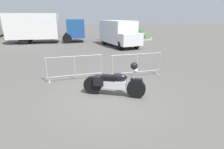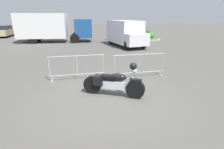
{
  "view_description": "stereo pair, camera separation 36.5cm",
  "coord_description": "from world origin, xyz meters",
  "px_view_note": "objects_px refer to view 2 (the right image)",
  "views": [
    {
      "loc": [
        -0.8,
        -5.45,
        2.69
      ],
      "look_at": [
        0.19,
        0.56,
        0.65
      ],
      "focal_mm": 28.0,
      "sensor_mm": 36.0,
      "label": 1
    },
    {
      "loc": [
        -0.44,
        -5.5,
        2.69
      ],
      "look_at": [
        0.19,
        0.56,
        0.65
      ],
      "focal_mm": 28.0,
      "sensor_mm": 36.0,
      "label": 2
    }
  ],
  "objects_px": {
    "parked_car_tan": "(4,31)",
    "crowd_barrier_far": "(139,65)",
    "pedestrian": "(109,32)",
    "parked_car_maroon": "(26,32)",
    "motorcycle": "(113,83)",
    "parked_car_yellow": "(47,31)",
    "box_truck": "(51,27)",
    "delivery_van": "(125,33)",
    "crowd_barrier_near": "(77,67)"
  },
  "relations": [
    {
      "from": "parked_car_tan",
      "to": "crowd_barrier_far",
      "type": "bearing_deg",
      "value": -148.34
    },
    {
      "from": "crowd_barrier_far",
      "to": "parked_car_tan",
      "type": "relative_size",
      "value": 0.53
    },
    {
      "from": "crowd_barrier_far",
      "to": "pedestrian",
      "type": "relative_size",
      "value": 1.44
    },
    {
      "from": "parked_car_maroon",
      "to": "motorcycle",
      "type": "bearing_deg",
      "value": -160.06
    },
    {
      "from": "motorcycle",
      "to": "parked_car_maroon",
      "type": "relative_size",
      "value": 0.51
    },
    {
      "from": "motorcycle",
      "to": "pedestrian",
      "type": "distance_m",
      "value": 14.99
    },
    {
      "from": "crowd_barrier_far",
      "to": "parked_car_maroon",
      "type": "height_order",
      "value": "parked_car_maroon"
    },
    {
      "from": "parked_car_maroon",
      "to": "parked_car_yellow",
      "type": "bearing_deg",
      "value": -89.58
    },
    {
      "from": "box_truck",
      "to": "crowd_barrier_far",
      "type": "bearing_deg",
      "value": -63.29
    },
    {
      "from": "motorcycle",
      "to": "parked_car_tan",
      "type": "bearing_deg",
      "value": 144.24
    },
    {
      "from": "motorcycle",
      "to": "parked_car_yellow",
      "type": "xyz_separation_m",
      "value": [
        -7.07,
        20.46,
        0.28
      ]
    },
    {
      "from": "parked_car_tan",
      "to": "delivery_van",
      "type": "bearing_deg",
      "value": -128.0
    },
    {
      "from": "parked_car_tan",
      "to": "parked_car_yellow",
      "type": "bearing_deg",
      "value": -92.3
    },
    {
      "from": "motorcycle",
      "to": "delivery_van",
      "type": "bearing_deg",
      "value": 99.58
    },
    {
      "from": "motorcycle",
      "to": "box_truck",
      "type": "distance_m",
      "value": 15.09
    },
    {
      "from": "box_truck",
      "to": "parked_car_tan",
      "type": "xyz_separation_m",
      "value": [
        -7.66,
        5.91,
        -0.87
      ]
    },
    {
      "from": "parked_car_maroon",
      "to": "pedestrian",
      "type": "relative_size",
      "value": 2.45
    },
    {
      "from": "delivery_van",
      "to": "parked_car_tan",
      "type": "distance_m",
      "value": 17.74
    },
    {
      "from": "box_truck",
      "to": "parked_car_maroon",
      "type": "bearing_deg",
      "value": 127.7
    },
    {
      "from": "pedestrian",
      "to": "delivery_van",
      "type": "bearing_deg",
      "value": 65.9
    },
    {
      "from": "parked_car_maroon",
      "to": "parked_car_yellow",
      "type": "xyz_separation_m",
      "value": [
        2.84,
        0.33,
        0.07
      ]
    },
    {
      "from": "parked_car_maroon",
      "to": "parked_car_yellow",
      "type": "relative_size",
      "value": 0.91
    },
    {
      "from": "motorcycle",
      "to": "crowd_barrier_near",
      "type": "relative_size",
      "value": 0.87
    },
    {
      "from": "crowd_barrier_near",
      "to": "delivery_van",
      "type": "height_order",
      "value": "delivery_van"
    },
    {
      "from": "delivery_van",
      "to": "pedestrian",
      "type": "distance_m",
      "value": 4.34
    },
    {
      "from": "box_truck",
      "to": "motorcycle",
      "type": "bearing_deg",
      "value": -71.45
    },
    {
      "from": "crowd_barrier_near",
      "to": "crowd_barrier_far",
      "type": "xyz_separation_m",
      "value": [
        2.82,
        0.0,
        0.0
      ]
    },
    {
      "from": "crowd_barrier_near",
      "to": "parked_car_maroon",
      "type": "bearing_deg",
      "value": 115.01
    },
    {
      "from": "delivery_van",
      "to": "parked_car_tan",
      "type": "xyz_separation_m",
      "value": [
        -15.08,
        9.32,
        -0.48
      ]
    },
    {
      "from": "pedestrian",
      "to": "crowd_barrier_far",
      "type": "bearing_deg",
      "value": 51.9
    },
    {
      "from": "motorcycle",
      "to": "parked_car_yellow",
      "type": "distance_m",
      "value": 21.65
    },
    {
      "from": "crowd_barrier_near",
      "to": "parked_car_tan",
      "type": "distance_m",
      "value": 21.42
    },
    {
      "from": "box_truck",
      "to": "parked_car_yellow",
      "type": "relative_size",
      "value": 1.7
    },
    {
      "from": "motorcycle",
      "to": "parked_car_tan",
      "type": "xyz_separation_m",
      "value": [
        -12.75,
        20.07,
        0.29
      ]
    },
    {
      "from": "crowd_barrier_near",
      "to": "box_truck",
      "type": "relative_size",
      "value": 0.31
    },
    {
      "from": "delivery_van",
      "to": "box_truck",
      "type": "bearing_deg",
      "value": -130.57
    },
    {
      "from": "box_truck",
      "to": "pedestrian",
      "type": "height_order",
      "value": "box_truck"
    },
    {
      "from": "delivery_van",
      "to": "crowd_barrier_far",
      "type": "bearing_deg",
      "value": -21.79
    },
    {
      "from": "parked_car_tan",
      "to": "pedestrian",
      "type": "distance_m",
      "value": 14.89
    },
    {
      "from": "motorcycle",
      "to": "parked_car_tan",
      "type": "relative_size",
      "value": 0.46
    },
    {
      "from": "parked_car_yellow",
      "to": "pedestrian",
      "type": "distance_m",
      "value": 9.97
    },
    {
      "from": "delivery_van",
      "to": "parked_car_maroon",
      "type": "distance_m",
      "value": 15.43
    },
    {
      "from": "parked_car_tan",
      "to": "motorcycle",
      "type": "bearing_deg",
      "value": -153.84
    },
    {
      "from": "parked_car_yellow",
      "to": "pedestrian",
      "type": "height_order",
      "value": "pedestrian"
    },
    {
      "from": "pedestrian",
      "to": "parked_car_yellow",
      "type": "bearing_deg",
      "value": -72.64
    },
    {
      "from": "delivery_van",
      "to": "motorcycle",
      "type": "bearing_deg",
      "value": -28.08
    },
    {
      "from": "crowd_barrier_near",
      "to": "pedestrian",
      "type": "xyz_separation_m",
      "value": [
        2.63,
        13.03,
        0.36
      ]
    },
    {
      "from": "delivery_van",
      "to": "parked_car_maroon",
      "type": "bearing_deg",
      "value": -143.33
    },
    {
      "from": "crowd_barrier_far",
      "to": "pedestrian",
      "type": "distance_m",
      "value": 13.04
    },
    {
      "from": "delivery_van",
      "to": "parked_car_maroon",
      "type": "relative_size",
      "value": 1.29
    }
  ]
}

